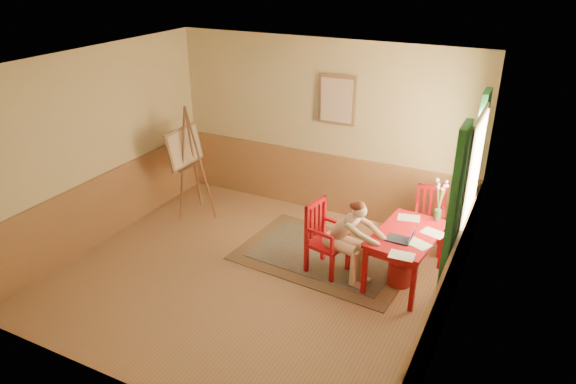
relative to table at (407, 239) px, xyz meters
The scene contains 14 objects.
room 2.13m from the table, 157.28° to the right, with size 5.04×4.54×2.84m.
wainscot 1.83m from the table, behind, with size 5.00×4.50×1.00m.
window 0.98m from the table, 29.58° to the left, with size 0.12×2.01×2.20m.
wall_portrait 2.48m from the table, 137.69° to the left, with size 0.60×0.05×0.76m.
rug 1.31m from the table, behind, with size 2.51×1.78×0.02m.
table is the anchor object (origin of this frame).
chair_left 1.06m from the table, 167.65° to the right, with size 0.54×0.52×1.00m.
chair_back 1.01m from the table, 86.11° to the left, with size 0.48×0.50×0.93m.
figure 0.75m from the table, 158.05° to the right, with size 0.90×0.47×1.17m.
laptop 0.26m from the table, 90.17° to the right, with size 0.35×0.22×0.21m.
papers 0.16m from the table, 27.92° to the right, with size 0.71×1.22×0.00m.
vase 0.69m from the table, 64.89° to the left, with size 0.20×0.28×0.56m.
wastebasket 0.48m from the table, 109.53° to the right, with size 0.30×0.30×0.33m, color red.
easel 3.72m from the table, behind, with size 0.60×0.80×1.82m.
Camera 1 is at (3.06, -5.07, 3.95)m, focal length 32.63 mm.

